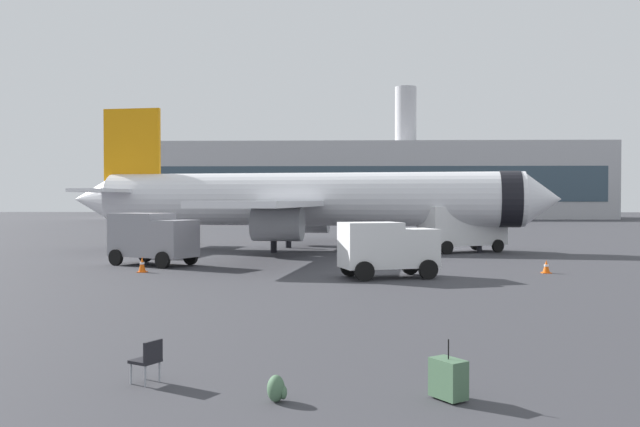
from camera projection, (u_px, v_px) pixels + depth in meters
airplane_at_gate at (305, 200)px, 47.61m from camera, size 35.75×32.36×10.50m
service_truck at (152, 236)px, 36.81m from camera, size 5.28×4.15×2.90m
fuel_truck at (461, 227)px, 46.15m from camera, size 6.45×4.72×3.20m
cargo_van at (387, 247)px, 30.76m from camera, size 4.79×3.38×2.60m
safety_cone_near at (546, 267)px, 32.78m from camera, size 0.44×0.44×0.66m
safety_cone_mid at (361, 264)px, 33.75m from camera, size 0.44×0.44×0.76m
safety_cone_far at (142, 265)px, 33.18m from camera, size 0.44×0.44×0.79m
safety_cone_outer at (151, 245)px, 48.47m from camera, size 0.44×0.44×0.64m
rolling_suitcase at (448, 378)px, 11.94m from camera, size 0.69×0.75×1.10m
traveller_backpack at (277, 389)px, 11.83m from camera, size 0.36×0.40×0.48m
gate_chair at (148, 359)px, 12.99m from camera, size 0.65×0.65×0.86m
terminal_building at (360, 181)px, 137.17m from camera, size 97.92×22.61×27.06m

